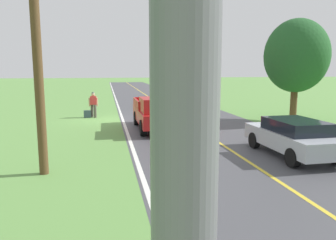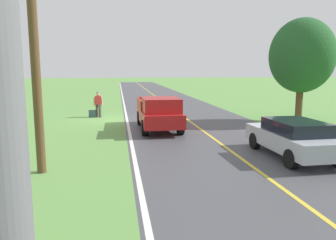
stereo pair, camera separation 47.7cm
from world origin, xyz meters
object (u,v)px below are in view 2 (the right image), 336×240
at_px(sedan_mid_oncoming, 293,137).
at_px(utility_pole_roadside, 35,62).
at_px(hitchhiker_walking, 98,103).
at_px(suitcase_carried, 92,114).
at_px(pickup_truck_passing, 159,112).
at_px(tree_far_side_near, 302,56).

xyz_separation_m(sedan_mid_oncoming, utility_pole_roadside, (8.94, 0.53, 2.75)).
distance_m(hitchhiker_walking, sedan_mid_oncoming, 14.02).
xyz_separation_m(suitcase_carried, sedan_mid_oncoming, (-8.23, 11.58, 0.51)).
distance_m(pickup_truck_passing, tree_far_side_near, 9.63).
xyz_separation_m(pickup_truck_passing, tree_far_side_near, (-9.00, -1.47, 3.10)).
distance_m(suitcase_carried, pickup_truck_passing, 6.69).
height_order(suitcase_carried, pickup_truck_passing, pickup_truck_passing).
bearing_deg(suitcase_carried, tree_far_side_near, 75.80).
height_order(pickup_truck_passing, utility_pole_roadside, utility_pole_roadside).
relative_size(suitcase_carried, utility_pole_roadside, 0.07).
distance_m(hitchhiker_walking, pickup_truck_passing, 6.47).
xyz_separation_m(suitcase_carried, pickup_truck_passing, (-3.94, 5.37, 0.72)).
distance_m(tree_far_side_near, utility_pole_roadside, 15.94).
height_order(suitcase_carried, utility_pole_roadside, utility_pole_roadside).
relative_size(hitchhiker_walking, suitcase_carried, 3.55).
distance_m(pickup_truck_passing, sedan_mid_oncoming, 7.56).
bearing_deg(pickup_truck_passing, sedan_mid_oncoming, 124.61).
relative_size(hitchhiker_walking, sedan_mid_oncoming, 0.39).
relative_size(suitcase_carried, pickup_truck_passing, 0.09).
distance_m(suitcase_carried, utility_pole_roadside, 12.56).
xyz_separation_m(hitchhiker_walking, tree_far_side_near, (-12.51, 3.96, 3.09)).
relative_size(suitcase_carried, tree_far_side_near, 0.08).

